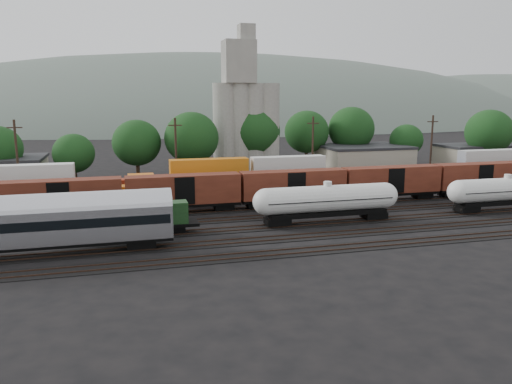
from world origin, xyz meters
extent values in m
plane|color=black|center=(0.00, 0.00, 0.00)|extent=(600.00, 600.00, 0.00)
cube|color=black|center=(0.00, -15.00, 0.04)|extent=(180.00, 3.20, 0.08)
cube|color=#382319|center=(0.00, -15.72, 0.12)|extent=(180.00, 0.08, 0.16)
cube|color=#382319|center=(0.00, -14.28, 0.12)|extent=(180.00, 0.08, 0.16)
cube|color=black|center=(0.00, -10.00, 0.04)|extent=(180.00, 3.20, 0.08)
cube|color=#382319|center=(0.00, -10.72, 0.12)|extent=(180.00, 0.08, 0.16)
cube|color=#382319|center=(0.00, -9.28, 0.12)|extent=(180.00, 0.08, 0.16)
cube|color=black|center=(0.00, -5.00, 0.04)|extent=(180.00, 3.20, 0.08)
cube|color=#382319|center=(0.00, -5.72, 0.12)|extent=(180.00, 0.08, 0.16)
cube|color=#382319|center=(0.00, -4.28, 0.12)|extent=(180.00, 0.08, 0.16)
cube|color=black|center=(0.00, 0.00, 0.04)|extent=(180.00, 3.20, 0.08)
cube|color=#382319|center=(0.00, -0.72, 0.12)|extent=(180.00, 0.08, 0.16)
cube|color=#382319|center=(0.00, 0.72, 0.12)|extent=(180.00, 0.08, 0.16)
cube|color=black|center=(0.00, 5.00, 0.04)|extent=(180.00, 3.20, 0.08)
cube|color=#382319|center=(0.00, 4.28, 0.12)|extent=(180.00, 0.08, 0.16)
cube|color=#382319|center=(0.00, 5.72, 0.12)|extent=(180.00, 0.08, 0.16)
cube|color=black|center=(0.00, 10.00, 0.04)|extent=(180.00, 3.20, 0.08)
cube|color=#382319|center=(0.00, 9.28, 0.12)|extent=(180.00, 0.08, 0.16)
cube|color=#382319|center=(0.00, 10.72, 0.12)|extent=(180.00, 0.08, 0.16)
cube|color=black|center=(0.00, 15.00, 0.04)|extent=(180.00, 3.20, 0.08)
cube|color=#382319|center=(0.00, 14.28, 0.12)|extent=(180.00, 0.08, 0.16)
cube|color=#382319|center=(0.00, 15.72, 0.12)|extent=(180.00, 0.08, 0.16)
cube|color=black|center=(-20.08, -5.00, 1.17)|extent=(15.04, 2.57, 0.35)
cube|color=black|center=(-20.08, -5.00, 0.78)|extent=(4.42, 1.95, 0.71)
cube|color=#163416|center=(-18.27, -5.00, 2.54)|extent=(9.02, 2.12, 2.39)
cube|color=#163416|center=(-24.59, -5.00, 2.81)|extent=(3.19, 2.57, 2.92)
cube|color=black|center=(-24.59, -5.00, 3.74)|extent=(3.27, 2.65, 0.80)
cube|color=#163416|center=(-26.70, -5.00, 2.15)|extent=(1.42, 2.12, 1.59)
cylinder|color=black|center=(-18.27, -5.00, 3.87)|extent=(0.44, 0.44, 0.44)
cube|color=black|center=(-24.89, -5.00, 0.60)|extent=(2.30, 1.77, 0.62)
cube|color=black|center=(-15.27, -5.00, 0.60)|extent=(2.30, 1.77, 0.62)
cylinder|color=silver|center=(3.35, -5.00, 3.13)|extent=(15.58, 3.21, 3.21)
sphere|color=silver|center=(-4.44, -5.00, 3.13)|extent=(3.21, 3.21, 3.21)
sphere|color=silver|center=(11.13, -5.00, 3.13)|extent=(3.21, 3.21, 3.21)
cylinder|color=silver|center=(3.35, -5.00, 4.96)|extent=(1.00, 1.00, 0.55)
cube|color=black|center=(3.35, -5.00, 3.13)|extent=(15.93, 3.36, 0.09)
cube|color=black|center=(3.35, -5.00, 1.36)|extent=(15.05, 2.43, 0.55)
cube|color=black|center=(-3.03, -5.00, 0.70)|extent=(2.88, 2.21, 0.77)
cube|color=black|center=(9.72, -5.00, 0.70)|extent=(2.88, 2.21, 0.77)
cylinder|color=silver|center=(29.59, -5.00, 3.03)|extent=(15.02, 3.09, 3.09)
sphere|color=silver|center=(22.08, -5.00, 3.03)|extent=(3.09, 3.09, 3.09)
cylinder|color=silver|center=(29.59, -5.00, 4.79)|extent=(0.96, 0.96, 0.53)
cube|color=black|center=(29.59, -5.00, 3.03)|extent=(15.36, 3.24, 0.09)
cube|color=black|center=(29.59, -5.00, 1.32)|extent=(14.51, 2.35, 0.53)
cube|color=black|center=(23.44, -5.00, 0.68)|extent=(2.77, 2.13, 0.75)
cube|color=silver|center=(-29.09, -10.00, 3.03)|extent=(26.17, 3.16, 3.27)
cylinder|color=silver|center=(-29.09, -10.00, 4.67)|extent=(26.17, 3.16, 3.16)
cube|color=black|center=(-29.09, -10.00, 3.43)|extent=(25.64, 3.23, 0.92)
cube|color=black|center=(-29.09, -10.00, 1.29)|extent=(26.17, 2.83, 0.44)
cube|color=black|center=(-19.14, -10.00, 0.69)|extent=(2.83, 2.18, 0.76)
cube|color=black|center=(-12.89, 10.00, 1.28)|extent=(17.71, 2.85, 0.39)
cube|color=black|center=(-12.89, 10.00, 0.84)|extent=(4.92, 2.16, 0.79)
cube|color=#C95E11|center=(-10.76, 10.00, 2.81)|extent=(10.63, 2.36, 2.66)
cube|color=#C95E11|center=(-18.20, 10.00, 3.10)|extent=(3.54, 2.85, 3.25)
cube|color=black|center=(-18.20, 10.00, 4.14)|extent=(3.64, 2.95, 0.89)
cube|color=#C95E11|center=(-20.68, 10.00, 2.36)|extent=(1.57, 2.36, 1.77)
cylinder|color=black|center=(-10.76, 10.00, 4.28)|extent=(0.49, 0.49, 0.49)
cube|color=black|center=(-18.56, 10.00, 0.64)|extent=(2.56, 1.97, 0.69)
cube|color=black|center=(-7.22, 10.00, 0.64)|extent=(2.56, 1.97, 0.69)
cube|color=black|center=(-28.34, 5.00, 1.20)|extent=(15.00, 2.60, 0.40)
cube|color=#532014|center=(-28.34, 5.00, 3.30)|extent=(15.00, 2.90, 3.80)
cube|color=black|center=(-12.94, 5.00, 1.20)|extent=(15.00, 2.60, 0.40)
cube|color=#532014|center=(-12.94, 5.00, 3.30)|extent=(15.00, 2.90, 3.80)
cube|color=black|center=(2.46, 5.00, 1.20)|extent=(15.00, 2.60, 0.40)
cube|color=#532014|center=(2.46, 5.00, 3.30)|extent=(15.00, 2.90, 3.80)
cube|color=black|center=(17.86, 5.00, 1.20)|extent=(15.00, 2.60, 0.40)
cube|color=#532014|center=(17.86, 5.00, 3.30)|extent=(15.00, 2.90, 3.80)
cube|color=black|center=(33.26, 5.00, 1.20)|extent=(15.00, 2.60, 0.40)
cube|color=#532014|center=(33.26, 5.00, 3.30)|extent=(15.00, 2.90, 3.80)
cube|color=black|center=(0.00, 15.00, 0.50)|extent=(160.00, 2.60, 0.60)
cube|color=silver|center=(-33.33, 15.00, 2.10)|extent=(12.00, 2.40, 2.60)
cube|color=silver|center=(-33.33, 15.00, 4.70)|extent=(12.00, 2.40, 2.60)
cube|color=maroon|center=(-20.53, 15.00, 2.10)|extent=(12.00, 2.40, 2.60)
cube|color=#5C5E61|center=(-7.73, 15.00, 2.10)|extent=(12.00, 2.40, 2.60)
cube|color=#BE6813|center=(-7.73, 15.00, 4.70)|extent=(12.00, 2.40, 2.60)
cube|color=#4E1A12|center=(5.07, 15.00, 2.10)|extent=(12.00, 2.40, 2.60)
cube|color=silver|center=(5.07, 15.00, 4.70)|extent=(12.00, 2.40, 2.60)
cube|color=#D24E15|center=(17.87, 15.00, 2.10)|extent=(12.00, 2.40, 2.60)
cube|color=navy|center=(30.67, 15.00, 2.10)|extent=(12.00, 2.40, 2.60)
cube|color=#515355|center=(43.47, 15.00, 2.10)|extent=(12.00, 2.40, 2.60)
cube|color=silver|center=(43.47, 15.00, 4.70)|extent=(12.00, 2.40, 2.60)
cylinder|color=gray|center=(-1.00, 36.00, 9.00)|extent=(4.40, 4.40, 18.00)
cylinder|color=gray|center=(2.00, 36.00, 9.00)|extent=(4.40, 4.40, 18.00)
cylinder|color=gray|center=(5.00, 36.00, 9.00)|extent=(4.40, 4.40, 18.00)
cylinder|color=gray|center=(8.00, 36.00, 9.00)|extent=(4.40, 4.40, 18.00)
cube|color=gray|center=(2.00, 36.00, 22.00)|extent=(6.00, 5.00, 8.00)
cube|color=gray|center=(3.50, 36.00, 27.00)|extent=(3.00, 3.00, 4.00)
cube|color=#9E937F|center=(30.00, 38.00, 2.30)|extent=(18.00, 14.00, 4.60)
cube|color=#232326|center=(30.00, 38.00, 4.85)|extent=(18.36, 14.28, 0.50)
cube|color=#9E937F|center=(55.00, 33.00, 2.30)|extent=(16.00, 10.00, 4.60)
cube|color=#232326|center=(55.00, 33.00, 4.85)|extent=(16.32, 10.20, 0.50)
cylinder|color=black|center=(-41.15, 33.89, 1.52)|extent=(0.70, 0.70, 3.03)
cylinder|color=black|center=(-28.67, 31.19, 1.32)|extent=(0.70, 0.70, 2.63)
ellipsoid|color=#173D16|center=(-28.67, 31.19, 5.74)|extent=(7.15, 7.15, 6.77)
cylinder|color=black|center=(-17.87, 33.59, 1.63)|extent=(0.70, 0.70, 3.26)
ellipsoid|color=#173D16|center=(-17.87, 33.59, 7.11)|extent=(8.86, 8.86, 8.39)
cylinder|color=black|center=(-8.11, 31.20, 1.83)|extent=(0.70, 0.70, 3.67)
ellipsoid|color=#173D16|center=(-8.11, 31.20, 7.99)|extent=(9.96, 9.96, 9.43)
cylinder|color=black|center=(5.42, 37.64, 1.97)|extent=(0.70, 0.70, 3.93)
ellipsoid|color=#173D16|center=(5.42, 37.64, 8.57)|extent=(10.67, 10.67, 10.11)
cylinder|color=black|center=(18.91, 43.12, 1.80)|extent=(0.70, 0.70, 3.60)
ellipsoid|color=#173D16|center=(18.91, 43.12, 7.84)|extent=(9.77, 9.77, 9.26)
cylinder|color=black|center=(29.67, 43.28, 1.91)|extent=(0.70, 0.70, 3.82)
ellipsoid|color=#173D16|center=(29.67, 43.28, 8.32)|extent=(10.36, 10.36, 9.82)
cylinder|color=black|center=(40.99, 38.66, 1.36)|extent=(0.70, 0.70, 2.72)
ellipsoid|color=#173D16|center=(40.99, 38.66, 5.92)|extent=(7.37, 7.37, 6.98)
cylinder|color=black|center=(55.58, 30.18, 1.84)|extent=(0.70, 0.70, 3.68)
ellipsoid|color=#173D16|center=(55.58, 30.18, 8.02)|extent=(9.99, 9.99, 9.47)
cylinder|color=black|center=(65.80, 42.43, 1.55)|extent=(0.70, 0.70, 3.10)
ellipsoid|color=#173D16|center=(65.80, 42.43, 6.75)|extent=(8.41, 8.41, 7.97)
cylinder|color=black|center=(-36.00, 22.00, 6.00)|extent=(0.36, 0.36, 12.00)
cube|color=black|center=(-36.00, 22.00, 10.80)|extent=(2.20, 0.18, 0.18)
cylinder|color=black|center=(-12.00, 22.00, 6.00)|extent=(0.36, 0.36, 12.00)
cube|color=black|center=(-12.00, 22.00, 10.80)|extent=(2.20, 0.18, 0.18)
cylinder|color=black|center=(12.00, 22.00, 6.00)|extent=(0.36, 0.36, 12.00)
cube|color=black|center=(12.00, 22.00, 10.80)|extent=(2.20, 0.18, 0.18)
cylinder|color=black|center=(36.00, 22.00, 6.00)|extent=(0.36, 0.36, 12.00)
cube|color=black|center=(36.00, 22.00, 10.80)|extent=(2.20, 0.18, 0.18)
ellipsoid|color=#59665B|center=(40.00, 260.00, -22.75)|extent=(520.00, 286.00, 130.00)
ellipsoid|color=#59665B|center=(260.00, 260.00, -17.50)|extent=(400.00, 220.00, 100.00)
camera|label=1|loc=(-20.63, -60.24, 15.22)|focal=35.00mm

